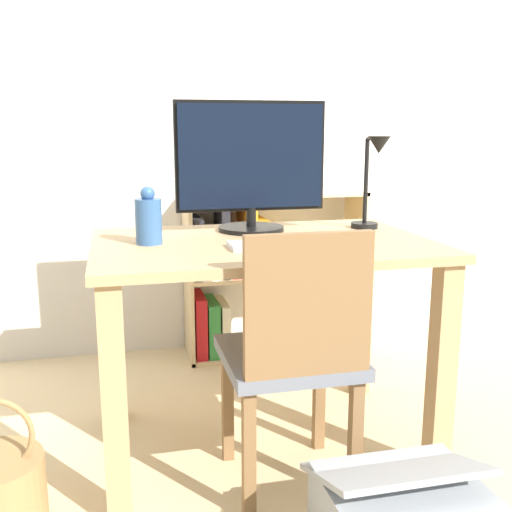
{
  "coord_description": "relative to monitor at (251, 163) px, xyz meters",
  "views": [
    {
      "loc": [
        -0.48,
        -1.91,
        1.11
      ],
      "look_at": [
        0.0,
        0.1,
        0.67
      ],
      "focal_mm": 42.0,
      "sensor_mm": 36.0,
      "label": 1
    }
  ],
  "objects": [
    {
      "name": "desk",
      "position": [
        -0.01,
        -0.2,
        -0.39
      ],
      "size": [
        1.12,
        0.75,
        0.74
      ],
      "color": "tan",
      "rests_on": "ground_plane"
    },
    {
      "name": "vase",
      "position": [
        -0.38,
        -0.17,
        -0.16
      ],
      "size": [
        0.09,
        0.09,
        0.19
      ],
      "color": "#33598C",
      "rests_on": "desk"
    },
    {
      "name": "desk_lamp",
      "position": [
        0.43,
        -0.1,
        -0.04
      ],
      "size": [
        0.1,
        0.19,
        0.34
      ],
      "color": "black",
      "rests_on": "desk"
    },
    {
      "name": "ground_plane",
      "position": [
        -0.01,
        -0.2,
        -0.98
      ],
      "size": [
        10.0,
        10.0,
        0.0
      ],
      "primitive_type": "plane",
      "color": "#CCB284"
    },
    {
      "name": "keyboard",
      "position": [
        0.01,
        -0.32,
        -0.24
      ],
      "size": [
        0.31,
        0.12,
        0.02
      ],
      "color": "silver",
      "rests_on": "desk"
    },
    {
      "name": "wall_back",
      "position": [
        -0.01,
        0.85,
        0.32
      ],
      "size": [
        8.0,
        0.05,
        2.6
      ],
      "color": "silver",
      "rests_on": "ground_plane"
    },
    {
      "name": "bookshelf",
      "position": [
        0.12,
        0.67,
        -0.57
      ],
      "size": [
        0.87,
        0.28,
        0.81
      ],
      "color": "#D8BC8C",
      "rests_on": "ground_plane"
    },
    {
      "name": "monitor",
      "position": [
        0.0,
        0.0,
        0.0
      ],
      "size": [
        0.55,
        0.24,
        0.46
      ],
      "color": "black",
      "rests_on": "desk"
    },
    {
      "name": "chair",
      "position": [
        0.02,
        -0.5,
        -0.53
      ],
      "size": [
        0.4,
        0.4,
        0.84
      ],
      "rotation": [
        0.0,
        0.0,
        0.17
      ],
      "color": "slate",
      "rests_on": "ground_plane"
    }
  ]
}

